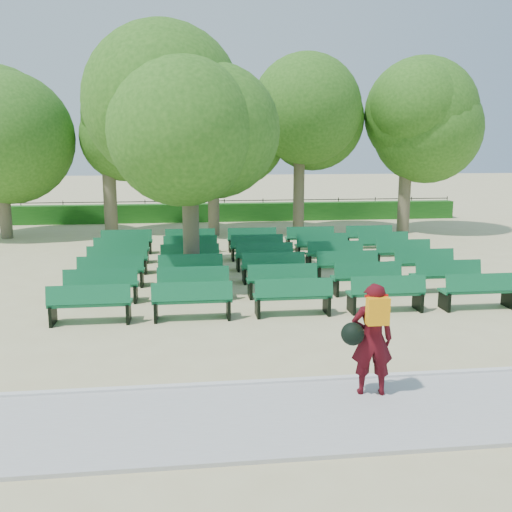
# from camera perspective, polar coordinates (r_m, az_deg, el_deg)

# --- Properties ---
(ground) EXTENTS (120.00, 120.00, 0.00)m
(ground) POSITION_cam_1_polar(r_m,az_deg,el_deg) (15.24, -3.16, -3.41)
(ground) COLOR tan
(paving) EXTENTS (30.00, 2.20, 0.06)m
(paving) POSITION_cam_1_polar(r_m,az_deg,el_deg) (8.29, 0.54, -15.97)
(paving) COLOR #B0AEAB
(paving) RESTS_ON ground
(curb) EXTENTS (30.00, 0.12, 0.10)m
(curb) POSITION_cam_1_polar(r_m,az_deg,el_deg) (9.32, -0.42, -12.67)
(curb) COLOR silver
(curb) RESTS_ON ground
(hedge) EXTENTS (26.00, 0.70, 0.90)m
(hedge) POSITION_cam_1_polar(r_m,az_deg,el_deg) (28.93, -5.10, 4.34)
(hedge) COLOR #1B5A17
(hedge) RESTS_ON ground
(fence) EXTENTS (26.00, 0.10, 1.02)m
(fence) POSITION_cam_1_polar(r_m,az_deg,el_deg) (29.39, -5.12, 3.56)
(fence) COLOR black
(fence) RESTS_ON ground
(tree_line) EXTENTS (21.80, 6.80, 7.04)m
(tree_line) POSITION_cam_1_polar(r_m,az_deg,el_deg) (25.03, -4.75, 2.27)
(tree_line) COLOR #346A1C
(tree_line) RESTS_ON ground
(bench_array) EXTENTS (1.76, 0.57, 1.11)m
(bench_array) POSITION_cam_1_polar(r_m,az_deg,el_deg) (16.87, 1.06, -1.66)
(bench_array) COLOR #116337
(bench_array) RESTS_ON ground
(tree_among) EXTENTS (4.48, 4.48, 6.31)m
(tree_among) POSITION_cam_1_polar(r_m,az_deg,el_deg) (15.90, -6.74, 12.69)
(tree_among) COLOR brown
(tree_among) RESTS_ON ground
(person) EXTENTS (0.84, 0.53, 1.73)m
(person) POSITION_cam_1_polar(r_m,az_deg,el_deg) (8.81, 11.40, -8.01)
(person) COLOR #430910
(person) RESTS_ON ground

